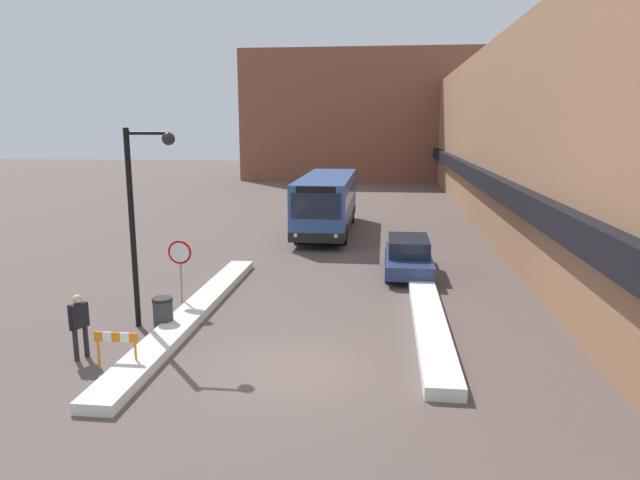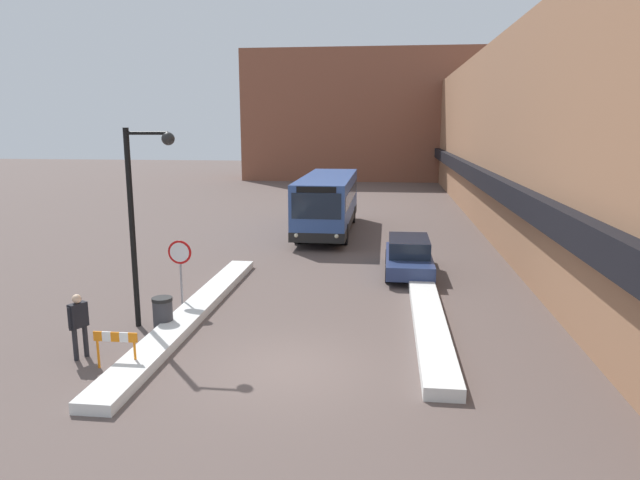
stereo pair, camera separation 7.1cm
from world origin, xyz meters
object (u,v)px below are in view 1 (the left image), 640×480
Objects in this scene: street_lamp at (141,205)px; trash_bin at (163,313)px; city_bus at (327,202)px; construction_barricade at (116,343)px; parked_car_front at (408,255)px; pedestrian at (79,320)px; stop_sign at (180,260)px.

street_lamp is 6.04× the size of trash_bin.
construction_barricade is (-3.21, -18.45, -1.01)m from city_bus.
parked_car_front is 10.93m from street_lamp.
pedestrian is 1.35m from construction_barricade.
parked_car_front is at bearing -16.10° from pedestrian.
city_bus is 9.41× the size of construction_barricade.
construction_barricade is at bearing -80.84° from street_lamp.
pedestrian reaches higher than parked_car_front.
trash_bin is at bearing -86.09° from stop_sign.
parked_car_front is 2.08× the size of stop_sign.
street_lamp is at bearing -103.37° from city_bus.
street_lamp is 3.40× the size of pedestrian.
trash_bin is at bearing -17.77° from street_lamp.
stop_sign is 2.67m from street_lamp.
street_lamp reaches higher than trash_bin.
street_lamp reaches higher than construction_barricade.
street_lamp reaches higher than pedestrian.
construction_barricade is (0.07, -4.68, -0.95)m from stop_sign.
stop_sign is 2.35× the size of trash_bin.
stop_sign is at bearing 10.58° from pedestrian.
city_bus reaches higher than parked_car_front.
trash_bin is at bearing -101.38° from city_bus.
street_lamp is 3.17m from trash_bin.
pedestrian is (-4.41, -17.94, -0.67)m from city_bus.
stop_sign is (-7.39, -5.36, 0.90)m from parked_car_front.
city_bus is 14.16m from stop_sign.
parked_car_front is 4.23× the size of construction_barricade.
construction_barricade is at bearing -91.15° from trash_bin.
trash_bin is (-7.26, -7.26, -0.24)m from parked_car_front.
pedestrian is (-0.73, -2.43, -2.59)m from street_lamp.
city_bus is 18.76m from construction_barricade.
city_bus is at bearing 76.58° from stop_sign.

